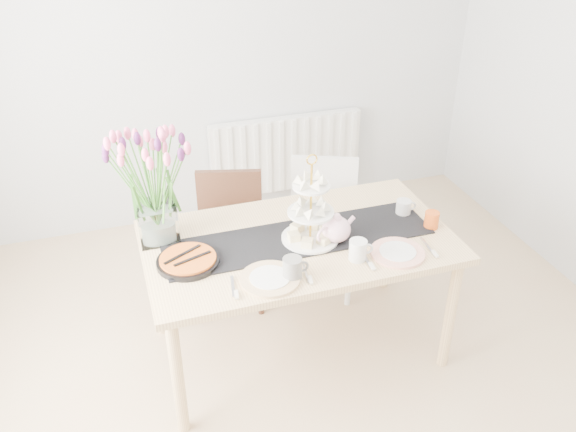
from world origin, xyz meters
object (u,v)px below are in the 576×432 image
object	(u,v)px
mug_grey	(292,268)
tart_tin	(188,261)
radiator	(286,154)
mug_white	(358,250)
cream_jug	(403,207)
teapot	(336,229)
cake_stand	(311,219)
mug_orange	(432,220)
dining_table	(299,251)
plate_right	(398,253)
chair_white	(323,216)
tulip_vase	(150,170)
chair_brown	(230,228)
plate_left	(270,279)

from	to	relation	value
mug_grey	tart_tin	bearing A→B (deg)	150.36
radiator	mug_white	bearing A→B (deg)	-97.14
cream_jug	tart_tin	distance (m)	1.22
teapot	mug_white	size ratio (longest dim) A/B	2.27
cake_stand	mug_orange	xyz separation A→B (m)	(0.66, -0.08, -0.08)
radiator	dining_table	bearing A→B (deg)	-105.56
radiator	plate_right	world-z (taller)	plate_right
mug_white	mug_orange	bearing A→B (deg)	22.13
dining_table	mug_white	xyz separation A→B (m)	(0.21, -0.26, 0.13)
chair_white	mug_orange	xyz separation A→B (m)	(0.35, -0.69, 0.30)
tulip_vase	cake_stand	bearing A→B (deg)	-19.54
cream_jug	mug_white	distance (m)	0.53
dining_table	tulip_vase	bearing A→B (deg)	161.41
chair_brown	teapot	size ratio (longest dim) A/B	3.41
radiator	tulip_vase	world-z (taller)	tulip_vase
dining_table	mug_grey	size ratio (longest dim) A/B	14.66
dining_table	mug_white	distance (m)	0.36
mug_orange	plate_left	world-z (taller)	mug_orange
tart_tin	plate_left	world-z (taller)	tart_tin
dining_table	tart_tin	world-z (taller)	tart_tin
radiator	cake_stand	bearing A→B (deg)	-103.61
tulip_vase	plate_right	bearing A→B (deg)	-24.90
mug_grey	plate_left	world-z (taller)	mug_grey
dining_table	cream_jug	bearing A→B (deg)	5.38
tulip_vase	mug_grey	size ratio (longest dim) A/B	6.57
radiator	tart_tin	size ratio (longest dim) A/B	3.89
cake_stand	teapot	size ratio (longest dim) A/B	1.83
teapot	chair_white	bearing A→B (deg)	55.44
teapot	mug_white	world-z (taller)	teapot
cake_stand	tart_tin	xyz separation A→B (m)	(-0.64, -0.01, -0.11)
tart_tin	mug_white	bearing A→B (deg)	-15.27
radiator	chair_white	distance (m)	1.04
cream_jug	tart_tin	bearing A→B (deg)	-165.76
chair_white	mug_white	size ratio (longest dim) A/B	8.06
teapot	mug_orange	distance (m)	0.54
tart_tin	plate_right	xyz separation A→B (m)	(1.01, -0.24, -0.01)
chair_white	teapot	xyz separation A→B (m)	(-0.19, -0.67, 0.33)
mug_grey	mug_orange	bearing A→B (deg)	14.37
plate_left	mug_white	bearing A→B (deg)	3.92
cake_stand	plate_left	distance (m)	0.41
plate_right	chair_brown	bearing A→B (deg)	124.80
tulip_vase	mug_white	distance (m)	1.09
cake_stand	plate_left	bearing A→B (deg)	-138.29
cake_stand	mug_grey	world-z (taller)	cake_stand
cake_stand	plate_left	world-z (taller)	cake_stand
mug_orange	tart_tin	bearing A→B (deg)	144.01
dining_table	radiator	bearing A→B (deg)	74.44
dining_table	mug_grey	world-z (taller)	mug_grey
chair_brown	chair_white	xyz separation A→B (m)	(0.59, -0.07, 0.02)
mug_orange	tulip_vase	bearing A→B (deg)	133.17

